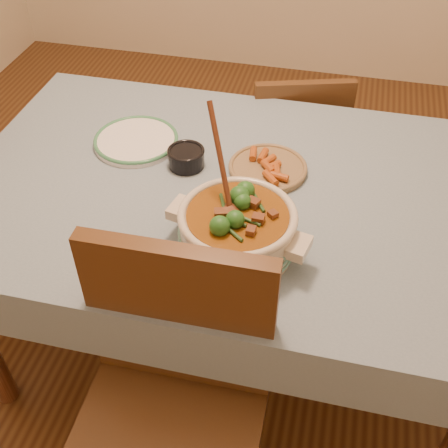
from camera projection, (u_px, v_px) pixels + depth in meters
name	position (u px, v px, depth m)	size (l,w,h in m)	color
floor	(233.00, 337.00, 2.20)	(4.50, 4.50, 0.00)	#4A2915
dining_table	(235.00, 210.00, 1.75)	(1.68, 1.08, 0.76)	brown
stew_casserole	(237.00, 227.00, 1.45)	(0.39, 0.36, 0.36)	beige
white_plate	(136.00, 140.00, 1.85)	(0.32, 0.32, 0.02)	white
condiment_bowl	(186.00, 157.00, 1.74)	(0.14, 0.14, 0.06)	black
fried_plate	(268.00, 167.00, 1.73)	(0.31, 0.31, 0.04)	#8C724D
chair_far	(294.00, 146.00, 2.36)	(0.47, 0.47, 0.81)	#543619
chair_near	(171.00, 403.00, 1.38)	(0.46, 0.46, 0.98)	#543619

